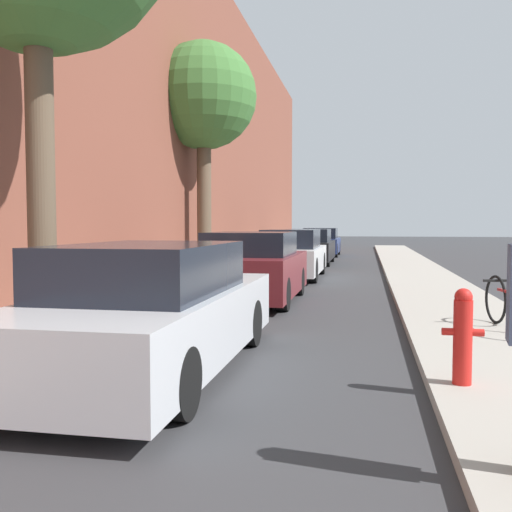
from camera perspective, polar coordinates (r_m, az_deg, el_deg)
ground_plane at (r=14.61m, az=5.71°, el=-3.07°), size 120.00×120.00×0.00m
sidewalk_left at (r=15.14m, az=-5.30°, el=-2.62°), size 2.00×52.00×0.12m
sidewalk_right at (r=14.63m, az=17.11°, el=-2.95°), size 2.00×52.00×0.12m
building_facade_left at (r=15.90m, az=-10.27°, el=16.22°), size 0.70×52.00×10.38m
parked_car_silver at (r=6.26m, az=-10.20°, el=-5.46°), size 1.73×4.64×1.39m
parked_car_maroon at (r=11.71m, az=-0.38°, el=-1.25°), size 1.83×3.91×1.43m
parked_car_white at (r=16.88m, az=3.61°, el=0.11°), size 1.72×4.54×1.43m
parked_car_black at (r=22.89m, az=5.29°, el=0.90°), size 1.86×4.57×1.40m
parked_car_navy at (r=28.73m, az=6.51°, el=1.34°), size 1.77×4.06×1.39m
street_tree_far at (r=17.16m, az=-5.25°, el=15.40°), size 3.08×3.08×6.71m
fire_hydrant at (r=5.62m, az=19.93°, el=-7.42°), size 0.37×0.17×0.89m
bicycle at (r=8.70m, az=24.11°, el=-4.37°), size 0.49×1.74×0.72m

